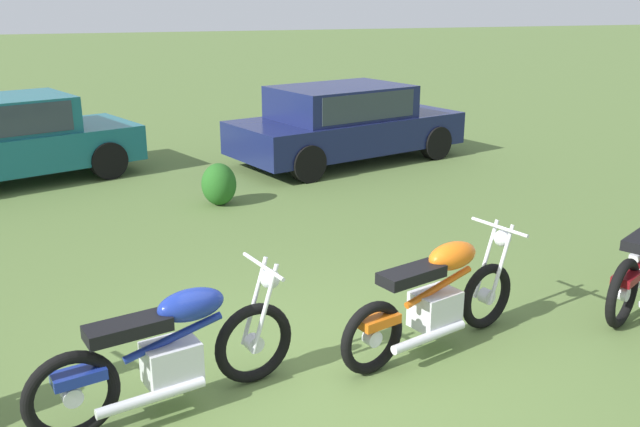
{
  "coord_description": "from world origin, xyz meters",
  "views": [
    {
      "loc": [
        -1.63,
        -4.69,
        2.99
      ],
      "look_at": [
        0.6,
        1.86,
        0.8
      ],
      "focal_mm": 38.51,
      "sensor_mm": 36.0,
      "label": 1
    }
  ],
  "objects_px": {
    "motorcycle_orange": "(436,298)",
    "car_navy": "(344,120)",
    "motorcycle_blue": "(171,351)",
    "car_teal": "(6,135)",
    "shrub_low": "(219,184)"
  },
  "relations": [
    {
      "from": "car_navy",
      "to": "shrub_low",
      "type": "distance_m",
      "value": 3.5
    },
    {
      "from": "motorcycle_orange",
      "to": "car_navy",
      "type": "distance_m",
      "value": 7.3
    },
    {
      "from": "motorcycle_orange",
      "to": "car_navy",
      "type": "xyz_separation_m",
      "value": [
        1.81,
        7.07,
        0.32
      ]
    },
    {
      "from": "motorcycle_blue",
      "to": "motorcycle_orange",
      "type": "bearing_deg",
      "value": -8.98
    },
    {
      "from": "motorcycle_blue",
      "to": "motorcycle_orange",
      "type": "xyz_separation_m",
      "value": [
        2.31,
        0.19,
        0.01
      ]
    },
    {
      "from": "motorcycle_blue",
      "to": "car_teal",
      "type": "height_order",
      "value": "car_teal"
    },
    {
      "from": "motorcycle_blue",
      "to": "car_teal",
      "type": "distance_m",
      "value": 7.85
    },
    {
      "from": "car_teal",
      "to": "car_navy",
      "type": "height_order",
      "value": "same"
    },
    {
      "from": "car_teal",
      "to": "shrub_low",
      "type": "bearing_deg",
      "value": -58.9
    },
    {
      "from": "motorcycle_blue",
      "to": "motorcycle_orange",
      "type": "height_order",
      "value": "same"
    },
    {
      "from": "motorcycle_blue",
      "to": "car_navy",
      "type": "distance_m",
      "value": 8.35
    },
    {
      "from": "motorcycle_orange",
      "to": "shrub_low",
      "type": "distance_m",
      "value": 5.09
    },
    {
      "from": "motorcycle_blue",
      "to": "motorcycle_orange",
      "type": "relative_size",
      "value": 1.05
    },
    {
      "from": "motorcycle_orange",
      "to": "shrub_low",
      "type": "xyz_separation_m",
      "value": [
        -0.97,
        5.0,
        -0.17
      ]
    },
    {
      "from": "motorcycle_blue",
      "to": "car_teal",
      "type": "bearing_deg",
      "value": 88.94
    }
  ]
}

